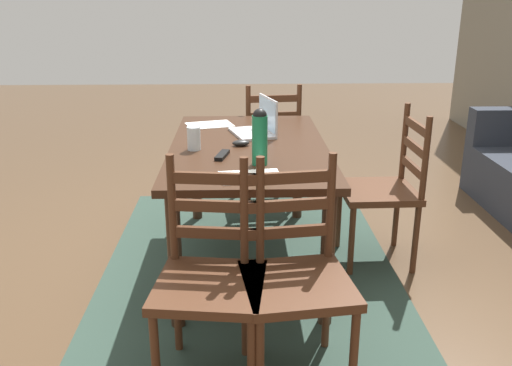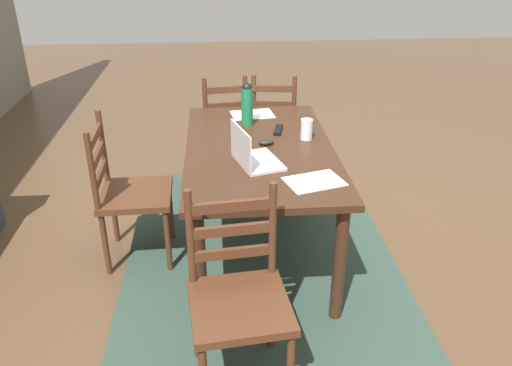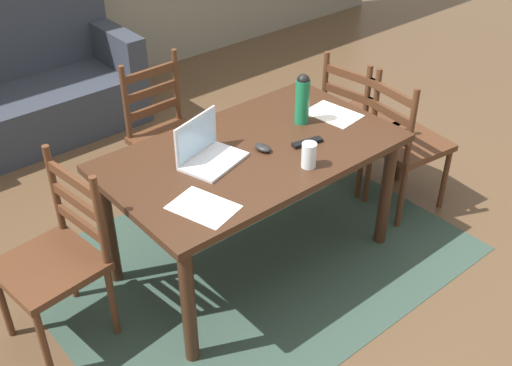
{
  "view_description": "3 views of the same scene",
  "coord_description": "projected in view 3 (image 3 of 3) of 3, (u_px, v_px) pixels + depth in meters",
  "views": [
    {
      "loc": [
        3.11,
        -0.05,
        1.59
      ],
      "look_at": [
        -0.02,
        0.04,
        0.51
      ],
      "focal_mm": 38.86,
      "sensor_mm": 36.0,
      "label": 1
    },
    {
      "loc": [
        -2.9,
        0.25,
        1.96
      ],
      "look_at": [
        0.03,
        0.02,
        0.49
      ],
      "focal_mm": 35.93,
      "sensor_mm": 36.0,
      "label": 2
    },
    {
      "loc": [
        -1.79,
        -2.14,
        2.42
      ],
      "look_at": [
        0.01,
        -0.02,
        0.54
      ],
      "focal_mm": 43.67,
      "sensor_mm": 36.0,
      "label": 3
    }
  ],
  "objects": [
    {
      "name": "drinking_glass",
      "position": [
        309.0,
        155.0,
        3.07
      ],
      "size": [
        0.08,
        0.08,
        0.13
      ],
      "primitive_type": "cylinder",
      "color": "silver",
      "rests_on": "dining_table"
    },
    {
      "name": "chair_far_head",
      "position": [
        169.0,
        137.0,
        3.93
      ],
      "size": [
        0.45,
        0.45,
        0.95
      ],
      "color": "#4C2B19",
      "rests_on": "ground"
    },
    {
      "name": "computer_mouse",
      "position": [
        263.0,
        148.0,
        3.23
      ],
      "size": [
        0.07,
        0.11,
        0.03
      ],
      "primitive_type": "ellipsoid",
      "rotation": [
        0.0,
        0.0,
        0.13
      ],
      "color": "black",
      "rests_on": "dining_table"
    },
    {
      "name": "ground_plane",
      "position": [
        253.0,
        258.0,
        3.67
      ],
      "size": [
        14.0,
        14.0,
        0.0
      ],
      "primitive_type": "plane",
      "color": "brown"
    },
    {
      "name": "couch",
      "position": [
        15.0,
        93.0,
        4.71
      ],
      "size": [
        1.8,
        0.8,
        1.0
      ],
      "color": "#2D333D",
      "rests_on": "ground"
    },
    {
      "name": "chair_left_far",
      "position": [
        56.0,
        260.0,
        2.96
      ],
      "size": [
        0.49,
        0.49,
        0.95
      ],
      "color": "#4C2B19",
      "rests_on": "ground"
    },
    {
      "name": "dining_table",
      "position": [
        253.0,
        164.0,
        3.3
      ],
      "size": [
        1.56,
        0.9,
        0.75
      ],
      "color": "#382114",
      "rests_on": "ground"
    },
    {
      "name": "water_bottle",
      "position": [
        302.0,
        98.0,
        3.41
      ],
      "size": [
        0.08,
        0.08,
        0.29
      ],
      "color": "#197247",
      "rests_on": "dining_table"
    },
    {
      "name": "paper_stack_left",
      "position": [
        333.0,
        114.0,
        3.57
      ],
      "size": [
        0.25,
        0.32,
        0.0
      ],
      "primitive_type": "cube",
      "rotation": [
        0.0,
        0.0,
        0.14
      ],
      "color": "white",
      "rests_on": "dining_table"
    },
    {
      "name": "tv_remote",
      "position": [
        307.0,
        142.0,
        3.29
      ],
      "size": [
        0.18,
        0.08,
        0.02
      ],
      "primitive_type": "cube",
      "rotation": [
        0.0,
        0.0,
        1.35
      ],
      "color": "black",
      "rests_on": "dining_table"
    },
    {
      "name": "paper_stack_right",
      "position": [
        203.0,
        207.0,
        2.82
      ],
      "size": [
        0.29,
        0.34,
        0.0
      ],
      "primitive_type": "cube",
      "rotation": [
        0.0,
        0.0,
        0.29
      ],
      "color": "white",
      "rests_on": "dining_table"
    },
    {
      "name": "chair_right_near",
      "position": [
        402.0,
        143.0,
        3.87
      ],
      "size": [
        0.49,
        0.49,
        0.95
      ],
      "color": "#4C2B19",
      "rests_on": "ground"
    },
    {
      "name": "area_rug",
      "position": [
        253.0,
        258.0,
        3.67
      ],
      "size": [
        2.34,
        1.74,
        0.01
      ],
      "primitive_type": "cube",
      "color": "#2D4238",
      "rests_on": "ground"
    },
    {
      "name": "laptop",
      "position": [
        206.0,
        150.0,
        3.13
      ],
      "size": [
        0.37,
        0.3,
        0.23
      ],
      "color": "silver",
      "rests_on": "dining_table"
    },
    {
      "name": "chair_right_far",
      "position": [
        360.0,
        123.0,
        4.09
      ],
      "size": [
        0.5,
        0.5,
        0.95
      ],
      "color": "#4C2B19",
      "rests_on": "ground"
    }
  ]
}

